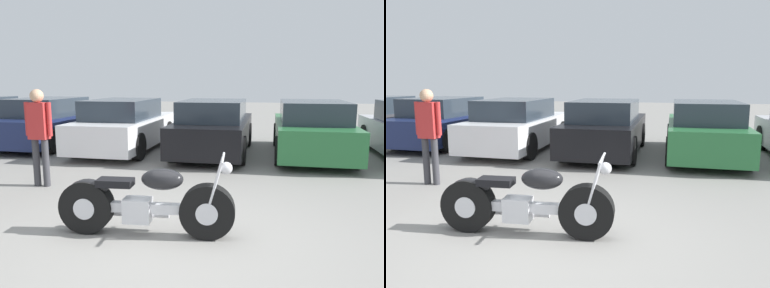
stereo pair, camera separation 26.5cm
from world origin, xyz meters
The scene contains 7 objects.
ground_plane centered at (0.00, 0.00, 0.00)m, with size 60.00×60.00×0.00m, color gray.
motorcycle centered at (-0.31, 0.19, 0.41)m, with size 2.21×0.62×1.02m.
parked_car_navy centered at (-5.18, 6.04, 0.67)m, with size 1.82×4.26×1.41m.
parked_car_white centered at (-2.71, 5.67, 0.67)m, with size 1.82×4.26×1.41m.
parked_car_black centered at (-0.23, 5.68, 0.67)m, with size 1.82×4.26×1.41m.
parked_car_green centered at (2.24, 5.77, 0.67)m, with size 1.82×4.26×1.41m.
person_standing centered at (-2.86, 1.91, 1.05)m, with size 0.52×0.24×1.76m.
Camera 1 is at (1.16, -4.04, 1.90)m, focal length 35.00 mm.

